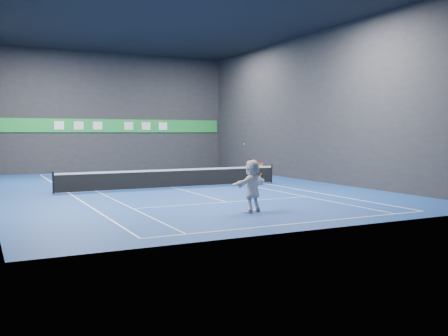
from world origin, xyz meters
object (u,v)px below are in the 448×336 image
tennis_ball (244,144)px  tennis_racket (259,165)px  tennis_net (174,178)px  player (252,186)px

tennis_ball → tennis_racket: (0.54, -0.20, -0.77)m
tennis_ball → tennis_net: tennis_ball is taller
player → tennis_ball: bearing=-72.0°
player → tennis_net: size_ratio=0.16×
player → tennis_racket: size_ratio=2.56×
player → tennis_racket: bearing=166.0°
tennis_ball → player: bearing=-49.7°
tennis_ball → tennis_racket: bearing=-20.4°
tennis_ball → tennis_net: bearing=86.3°
tennis_ball → tennis_net: size_ratio=0.01×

